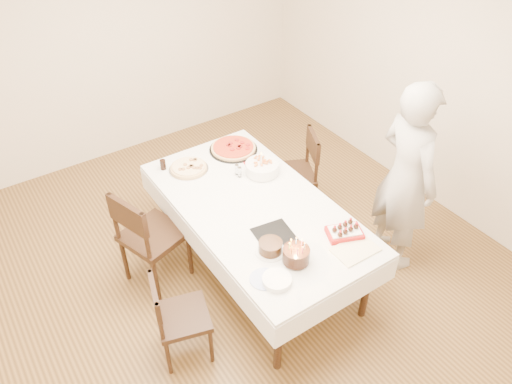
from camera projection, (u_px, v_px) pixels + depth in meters
floor at (244, 268)px, 4.62m from camera, size 5.00×5.00×0.00m
wall_back at (117, 40)px, 5.40m from camera, size 4.50×0.04×2.70m
wall_right at (439, 73)px, 4.76m from camera, size 0.04×5.00×2.70m
dining_table at (256, 238)px, 4.39m from camera, size 1.40×2.27×0.75m
chair_right_savory at (292, 175)px, 4.98m from camera, size 0.63×0.63×0.92m
chair_left_savory at (154, 235)px, 4.24m from camera, size 0.64×0.64×1.00m
chair_left_dessert at (183, 317)px, 3.69m from camera, size 0.51×0.51×0.81m
person at (406, 178)px, 4.21m from camera, size 0.51×0.70×1.79m
pizza_white at (189, 168)px, 4.54m from camera, size 0.47×0.47×0.04m
pizza_pepperoni at (233, 148)px, 4.79m from camera, size 0.60×0.60×0.04m
red_placemat at (258, 164)px, 4.62m from camera, size 0.27×0.27×0.01m
pasta_bowl at (262, 168)px, 4.48m from camera, size 0.40×0.40×0.10m
taper_candle at (261, 164)px, 4.41m from camera, size 0.06×0.06×0.25m
shaker_pair at (240, 172)px, 4.44m from camera, size 0.11×0.11×0.10m
cola_glass at (163, 165)px, 4.53m from camera, size 0.06×0.06×0.10m
layer_cake at (270, 247)px, 3.71m from camera, size 0.28×0.28×0.09m
cake_board at (274, 235)px, 3.88m from camera, size 0.33×0.33×0.01m
birthday_cake at (296, 252)px, 3.60m from camera, size 0.23×0.23×0.18m
strawberry_box at (345, 232)px, 3.86m from camera, size 0.32×0.27×0.07m
box_lid at (355, 250)px, 3.75m from camera, size 0.34×0.23×0.03m
plate_stack at (277, 280)px, 3.49m from camera, size 0.27×0.27×0.04m
china_plate at (264, 279)px, 3.52m from camera, size 0.26×0.26×0.01m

